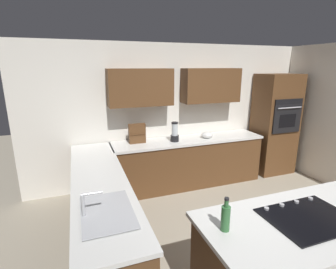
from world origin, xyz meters
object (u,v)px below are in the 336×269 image
(blender, at_px, (175,133))
(sink_unit, at_px, (106,212))
(spice_rack, at_px, (137,134))
(oil_bottle, at_px, (226,217))
(wall_oven, at_px, (275,124))
(mixing_bowl, at_px, (207,135))
(cooktop, at_px, (309,217))

(blender, bearing_deg, sink_unit, 53.64)
(spice_rack, relative_size, oil_bottle, 1.16)
(wall_oven, xyz_separation_m, mixing_bowl, (1.60, 0.04, -0.07))
(cooktop, xyz_separation_m, oil_bottle, (0.79, -0.11, 0.11))
(sink_unit, relative_size, cooktop, 0.92)
(blender, distance_m, spice_rack, 0.66)
(blender, height_order, spice_rack, blender)
(blender, height_order, mixing_bowl, blender)
(mixing_bowl, height_order, spice_rack, spice_rack)
(spice_rack, bearing_deg, blender, 168.96)
(blender, bearing_deg, mixing_bowl, -180.00)
(mixing_bowl, relative_size, spice_rack, 0.64)
(wall_oven, relative_size, oil_bottle, 7.00)
(sink_unit, xyz_separation_m, blender, (-1.43, -1.94, 0.13))
(blender, bearing_deg, cooktop, 95.33)
(cooktop, distance_m, oil_bottle, 0.80)
(sink_unit, bearing_deg, oil_bottle, 146.72)
(cooktop, xyz_separation_m, blender, (0.24, -2.63, 0.14))
(sink_unit, xyz_separation_m, spice_rack, (-0.78, -2.07, 0.15))
(cooktop, bearing_deg, spice_rack, -72.00)
(wall_oven, distance_m, mixing_bowl, 1.60)
(blender, bearing_deg, wall_oven, -178.91)
(sink_unit, height_order, spice_rack, spice_rack)
(wall_oven, xyz_separation_m, spice_rack, (2.90, -0.08, 0.04))
(wall_oven, relative_size, blender, 5.86)
(blender, height_order, oil_bottle, blender)
(cooktop, relative_size, oil_bottle, 2.59)
(cooktop, height_order, spice_rack, spice_rack)
(mixing_bowl, xyz_separation_m, oil_bottle, (1.19, 2.52, 0.06))
(sink_unit, distance_m, mixing_bowl, 2.84)
(mixing_bowl, bearing_deg, wall_oven, -178.47)
(spice_rack, bearing_deg, mixing_bowl, 174.43)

